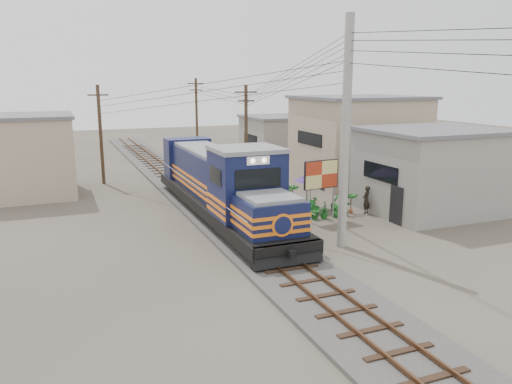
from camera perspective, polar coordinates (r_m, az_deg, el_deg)
name	(u,v)px	position (r m, az deg, el deg)	size (l,w,h in m)	color
ground	(265,252)	(21.79, 1.09, -6.92)	(120.00, 120.00, 0.00)	#473F35
ballast	(201,200)	(30.84, -6.25, -0.96)	(3.60, 70.00, 0.16)	#595651
track	(201,198)	(30.80, -6.26, -0.64)	(1.15, 70.00, 0.12)	#51331E
locomotive	(221,185)	(26.81, -4.03, 0.81)	(3.10, 16.91, 4.19)	black
utility_pole_main	(345,135)	(21.85, 10.19, 6.42)	(0.40, 0.40, 10.00)	#9E9B93
wooden_pole_mid	(246,133)	(35.39, -1.14, 6.77)	(1.60, 0.24, 7.00)	#4C3826
wooden_pole_far	(197,116)	(48.73, -6.80, 8.60)	(1.60, 0.24, 7.50)	#4C3826
wooden_pole_left	(101,133)	(37.17, -17.34, 6.49)	(1.60, 0.24, 7.00)	#4C3826
power_lines	(203,75)	(28.50, -6.04, 13.12)	(9.65, 19.00, 3.30)	black
shophouse_front	(432,170)	(29.79, 19.49, 2.38)	(7.35, 6.30, 4.70)	gray
shophouse_mid	(358,139)	(37.35, 11.59, 5.95)	(8.40, 7.35, 6.20)	tan
shophouse_back	(281,139)	(45.41, 2.92, 6.07)	(6.30, 6.30, 4.20)	gray
shophouse_left	(23,155)	(35.22, -25.06, 3.81)	(6.30, 6.30, 5.20)	tan
billboard	(321,176)	(26.40, 7.46, 1.80)	(2.09, 0.36, 3.23)	#99999E
market_umbrella	(311,177)	(28.77, 6.27, 1.72)	(2.54, 2.54, 2.14)	black
vendor	(366,200)	(28.44, 12.48, -0.89)	(0.58, 0.38, 1.58)	black
plant_nursery	(309,207)	(27.74, 6.11, -1.73)	(3.53, 3.06, 1.08)	#1D6521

